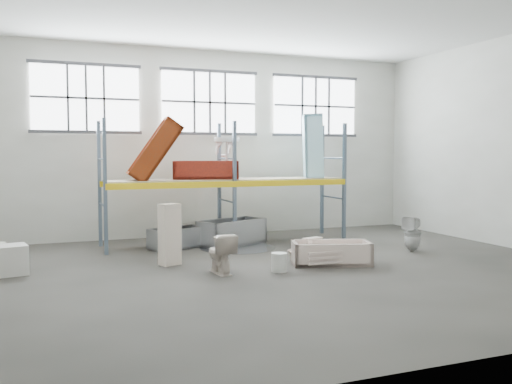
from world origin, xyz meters
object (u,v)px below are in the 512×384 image
cistern_tall (170,234)px  toilet_white (412,234)px  bucket (279,262)px  blue_tub_upright (313,147)px  toilet_beige (221,253)px  steel_tub_left (178,238)px  rust_tub_flat (206,170)px  bathtub_beige (331,253)px  steel_tub_right (232,232)px  carton_near (8,260)px

cistern_tall → toilet_white: size_ratio=1.51×
bucket → blue_tub_upright: bearing=54.7°
toilet_beige → steel_tub_left: toilet_beige is taller
toilet_white → rust_tub_flat: (-4.03, 2.87, 1.41)m
toilet_beige → toilet_white: 4.82m
toilet_white → blue_tub_upright: blue_tub_upright is taller
steel_tub_left → rust_tub_flat: rust_tub_flat is taller
toilet_beige → toilet_white: (4.78, 0.61, 0.03)m
toilet_white → rust_tub_flat: 5.15m
blue_tub_upright → rust_tub_flat: bearing=177.2°
toilet_beige → toilet_white: bearing=-176.0°
toilet_beige → cistern_tall: (-0.70, 1.12, 0.24)m
bathtub_beige → steel_tub_right: 3.23m
toilet_white → carton_near: size_ratio=1.28×
cistern_tall → bucket: cistern_tall is taller
bathtub_beige → cistern_tall: cistern_tall is taller
cistern_tall → bucket: (1.78, -1.38, -0.44)m
cistern_tall → steel_tub_left: size_ratio=0.92×
steel_tub_right → rust_tub_flat: rust_tub_flat is taller
bathtub_beige → carton_near: carton_near is taller
blue_tub_upright → carton_near: size_ratio=2.66×
bathtub_beige → carton_near: size_ratio=2.44×
steel_tub_left → steel_tub_right: 1.37m
toilet_beige → cistern_tall: bearing=-61.1°
steel_tub_right → toilet_beige: bearing=-112.6°
toilet_beige → bucket: bearing=162.9°
carton_near → toilet_beige: bearing=-19.7°
bucket → cistern_tall: bearing=142.2°
cistern_tall → carton_near: 2.99m
cistern_tall → steel_tub_right: (1.97, 1.92, -0.31)m
toilet_beige → carton_near: (-3.67, 1.32, -0.11)m
toilet_white → cistern_tall: bearing=-116.3°
steel_tub_right → carton_near: (-4.93, -1.72, -0.03)m
steel_tub_right → bucket: steel_tub_right is taller
steel_tub_right → blue_tub_upright: bearing=7.4°
bucket → toilet_white: bearing=13.3°
steel_tub_left → bucket: size_ratio=3.76×
rust_tub_flat → blue_tub_upright: 2.94m
steel_tub_left → carton_near: carton_near is taller
bathtub_beige → rust_tub_flat: size_ratio=0.98×
blue_tub_upright → bathtub_beige: bearing=-111.1°
blue_tub_upright → steel_tub_right: bearing=-172.6°
steel_tub_left → bucket: steel_tub_left is taller
rust_tub_flat → bucket: size_ratio=4.50×
toilet_beige → steel_tub_right: bearing=-115.9°
bathtub_beige → rust_tub_flat: bearing=132.3°
rust_tub_flat → carton_near: (-4.42, -2.17, -1.55)m
rust_tub_flat → carton_near: 5.16m
toilet_white → blue_tub_upright: size_ratio=0.48×
carton_near → cistern_tall: bearing=-3.8°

